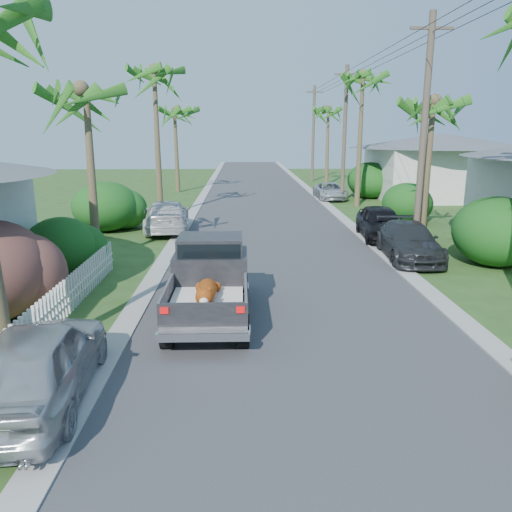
{
  "coord_description": "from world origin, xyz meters",
  "views": [
    {
      "loc": [
        -1.36,
        -6.38,
        4.74
      ],
      "look_at": [
        -0.97,
        6.99,
        1.4
      ],
      "focal_mm": 35.0,
      "sensor_mm": 36.0,
      "label": 1
    }
  ],
  "objects_px": {
    "parked_car_lf": "(167,216)",
    "palm_l_c": "(154,71)",
    "parked_car_rd": "(330,191)",
    "palm_r_c": "(363,76)",
    "utility_pole_d": "(313,133)",
    "utility_pole_c": "(344,134)",
    "palm_r_d": "(329,109)",
    "house_right_far": "(438,169)",
    "palm_l_d": "(175,109)",
    "palm_r_b": "(433,102)",
    "palm_l_b": "(85,90)",
    "parked_car_rm": "(409,241)",
    "parked_car_rf": "(380,223)",
    "utility_pole_b": "(423,135)",
    "parked_car_ln": "(37,363)",
    "pickup_truck": "(211,277)"
  },
  "relations": [
    {
      "from": "parked_car_lf",
      "to": "palm_l_c",
      "type": "bearing_deg",
      "value": -82.81
    },
    {
      "from": "parked_car_rd",
      "to": "palm_r_c",
      "type": "distance_m",
      "value": 8.31
    },
    {
      "from": "utility_pole_d",
      "to": "utility_pole_c",
      "type": "bearing_deg",
      "value": -90.0
    },
    {
      "from": "palm_r_d",
      "to": "house_right_far",
      "type": "height_order",
      "value": "palm_r_d"
    },
    {
      "from": "palm_l_d",
      "to": "palm_r_b",
      "type": "distance_m",
      "value": 23.08
    },
    {
      "from": "palm_l_b",
      "to": "palm_r_b",
      "type": "bearing_deg",
      "value": 12.62
    },
    {
      "from": "parked_car_rm",
      "to": "parked_car_lf",
      "type": "relative_size",
      "value": 0.91
    },
    {
      "from": "parked_car_rd",
      "to": "palm_l_c",
      "type": "relative_size",
      "value": 0.46
    },
    {
      "from": "parked_car_rd",
      "to": "utility_pole_c",
      "type": "height_order",
      "value": "utility_pole_c"
    },
    {
      "from": "parked_car_rf",
      "to": "utility_pole_d",
      "type": "xyz_separation_m",
      "value": [
        0.7,
        27.32,
        3.86
      ]
    },
    {
      "from": "palm_l_b",
      "to": "palm_r_d",
      "type": "xyz_separation_m",
      "value": [
        13.3,
        28.0,
        0.59
      ]
    },
    {
      "from": "parked_car_rf",
      "to": "palm_r_c",
      "type": "relative_size",
      "value": 0.46
    },
    {
      "from": "palm_r_c",
      "to": "utility_pole_b",
      "type": "xyz_separation_m",
      "value": [
        -0.6,
        -13.0,
        -3.51
      ]
    },
    {
      "from": "parked_car_rf",
      "to": "palm_r_c",
      "type": "xyz_separation_m",
      "value": [
        1.3,
        10.32,
        7.37
      ]
    },
    {
      "from": "parked_car_ln",
      "to": "palm_r_c",
      "type": "height_order",
      "value": "palm_r_c"
    },
    {
      "from": "parked_car_rd",
      "to": "palm_r_b",
      "type": "relative_size",
      "value": 0.59
    },
    {
      "from": "palm_r_c",
      "to": "parked_car_rd",
      "type": "bearing_deg",
      "value": 109.85
    },
    {
      "from": "parked_car_ln",
      "to": "palm_l_b",
      "type": "xyz_separation_m",
      "value": [
        -1.8,
        10.18,
        5.39
      ]
    },
    {
      "from": "palm_l_b",
      "to": "house_right_far",
      "type": "bearing_deg",
      "value": 42.27
    },
    {
      "from": "palm_l_b",
      "to": "palm_l_d",
      "type": "relative_size",
      "value": 0.96
    },
    {
      "from": "parked_car_rm",
      "to": "parked_car_rf",
      "type": "xyz_separation_m",
      "value": [
        -0.1,
        3.65,
        0.07
      ]
    },
    {
      "from": "parked_car_rd",
      "to": "house_right_far",
      "type": "distance_m",
      "value": 8.17
    },
    {
      "from": "parked_car_ln",
      "to": "house_right_far",
      "type": "distance_m",
      "value": 33.47
    },
    {
      "from": "palm_r_d",
      "to": "utility_pole_c",
      "type": "bearing_deg",
      "value": -94.29
    },
    {
      "from": "parked_car_rd",
      "to": "utility_pole_d",
      "type": "distance_m",
      "value": 14.27
    },
    {
      "from": "house_right_far",
      "to": "utility_pole_b",
      "type": "bearing_deg",
      "value": -113.52
    },
    {
      "from": "palm_l_c",
      "to": "palm_r_d",
      "type": "xyz_separation_m",
      "value": [
        12.5,
        18.0,
        -1.18
      ]
    },
    {
      "from": "parked_car_rf",
      "to": "palm_r_c",
      "type": "distance_m",
      "value": 12.75
    },
    {
      "from": "parked_car_lf",
      "to": "utility_pole_b",
      "type": "relative_size",
      "value": 0.57
    },
    {
      "from": "utility_pole_c",
      "to": "palm_r_b",
      "type": "bearing_deg",
      "value": -85.6
    },
    {
      "from": "parked_car_lf",
      "to": "palm_r_c",
      "type": "bearing_deg",
      "value": -149.72
    },
    {
      "from": "pickup_truck",
      "to": "parked_car_lf",
      "type": "height_order",
      "value": "pickup_truck"
    },
    {
      "from": "palm_l_b",
      "to": "parked_car_rf",
      "type": "bearing_deg",
      "value": 17.45
    },
    {
      "from": "parked_car_ln",
      "to": "palm_l_d",
      "type": "bearing_deg",
      "value": -91.67
    },
    {
      "from": "parked_car_rd",
      "to": "pickup_truck",
      "type": "bearing_deg",
      "value": -108.09
    },
    {
      "from": "pickup_truck",
      "to": "palm_l_c",
      "type": "bearing_deg",
      "value": 103.62
    },
    {
      "from": "house_right_far",
      "to": "parked_car_ln",
      "type": "bearing_deg",
      "value": -122.56
    },
    {
      "from": "parked_car_ln",
      "to": "palm_l_d",
      "type": "relative_size",
      "value": 0.58
    },
    {
      "from": "parked_car_rf",
      "to": "parked_car_lf",
      "type": "bearing_deg",
      "value": 172.09
    },
    {
      "from": "parked_car_rf",
      "to": "parked_car_lf",
      "type": "height_order",
      "value": "parked_car_lf"
    },
    {
      "from": "parked_car_rf",
      "to": "utility_pole_d",
      "type": "bearing_deg",
      "value": 92.49
    },
    {
      "from": "parked_car_rf",
      "to": "utility_pole_c",
      "type": "distance_m",
      "value": 12.93
    },
    {
      "from": "parked_car_ln",
      "to": "utility_pole_b",
      "type": "distance_m",
      "value": 15.88
    },
    {
      "from": "parked_car_rf",
      "to": "parked_car_rd",
      "type": "height_order",
      "value": "parked_car_rf"
    },
    {
      "from": "palm_l_b",
      "to": "palm_l_c",
      "type": "bearing_deg",
      "value": 85.43
    },
    {
      "from": "parked_car_rm",
      "to": "utility_pole_c",
      "type": "distance_m",
      "value": 16.46
    },
    {
      "from": "palm_l_c",
      "to": "utility_pole_c",
      "type": "height_order",
      "value": "palm_l_c"
    },
    {
      "from": "palm_r_c",
      "to": "utility_pole_c",
      "type": "bearing_deg",
      "value": 106.7
    },
    {
      "from": "utility_pole_b",
      "to": "pickup_truck",
      "type": "bearing_deg",
      "value": -139.39
    },
    {
      "from": "pickup_truck",
      "to": "palm_l_c",
      "type": "xyz_separation_m",
      "value": [
        -3.8,
        15.69,
        6.9
      ]
    }
  ]
}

